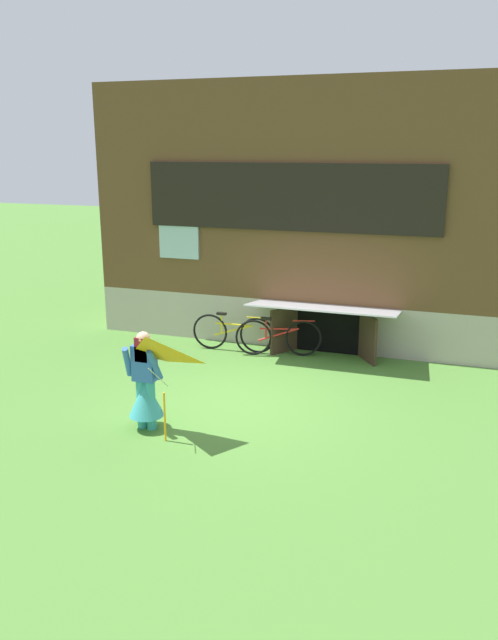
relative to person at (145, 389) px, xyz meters
The scene contains 6 objects.
ground_plane 1.86m from the person, 57.30° to the left, with size 60.00×60.00×0.00m, color #4C7F33.
log_house 7.49m from the person, 82.48° to the left, with size 8.61×6.47×5.38m.
person is the anchor object (origin of this frame).
kite 0.87m from the person, 58.32° to the right, with size 0.91×0.94×1.51m.
bicycle_red 4.04m from the person, 76.96° to the left, with size 1.69×0.50×0.79m.
bicycle_yellow 3.93m from the person, 90.66° to the left, with size 1.77×0.13×0.80m.
Camera 1 is at (3.31, -9.27, 4.10)m, focal length 35.61 mm.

